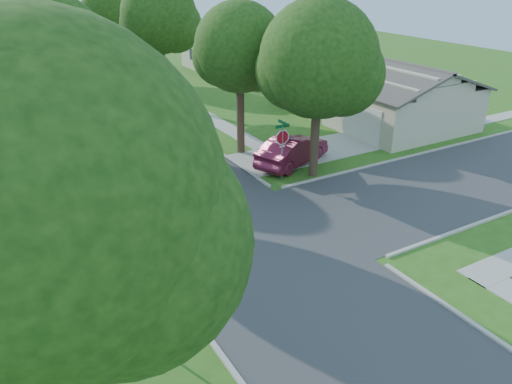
{
  "coord_description": "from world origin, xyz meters",
  "views": [
    {
      "loc": [
        -8.09,
        -14.77,
        9.95
      ],
      "look_at": [
        0.98,
        0.86,
        1.6
      ],
      "focal_mm": 35.0,
      "sensor_mm": 36.0,
      "label": 1
    }
  ],
  "objects_px": {
    "tree_w_mid": "(16,23)",
    "car_curb_east": "(151,101)",
    "car_curb_west": "(37,59)",
    "stop_sign_sw": "(173,302)",
    "tree_w_near": "(52,58)",
    "stop_sign_ne": "(282,140)",
    "house_ne_far": "(244,57)",
    "tree_sw_corner": "(47,217)",
    "house_ne_near": "(369,95)",
    "tree_e_near": "(240,52)",
    "tree_e_far": "(111,9)",
    "tree_e_mid": "(160,19)",
    "car_driveway": "(292,150)",
    "tree_ne_corner": "(320,65)"
  },
  "relations": [
    {
      "from": "house_ne_far",
      "to": "car_curb_west",
      "type": "bearing_deg",
      "value": 139.96
    },
    {
      "from": "stop_sign_ne",
      "to": "car_driveway",
      "type": "relative_size",
      "value": 0.62
    },
    {
      "from": "stop_sign_ne",
      "to": "car_curb_west",
      "type": "distance_m",
      "value": 39.21
    },
    {
      "from": "stop_sign_sw",
      "to": "house_ne_near",
      "type": "distance_m",
      "value": 25.98
    },
    {
      "from": "house_ne_near",
      "to": "tree_e_far",
      "type": "bearing_deg",
      "value": 116.03
    },
    {
      "from": "tree_e_near",
      "to": "car_curb_east",
      "type": "distance_m",
      "value": 12.16
    },
    {
      "from": "tree_e_near",
      "to": "car_curb_west",
      "type": "bearing_deg",
      "value": 99.81
    },
    {
      "from": "tree_e_near",
      "to": "tree_sw_corner",
      "type": "bearing_deg",
      "value": -127.3
    },
    {
      "from": "car_curb_west",
      "to": "tree_w_mid",
      "type": "bearing_deg",
      "value": 88.61
    },
    {
      "from": "stop_sign_ne",
      "to": "tree_e_mid",
      "type": "distance_m",
      "value": 16.84
    },
    {
      "from": "stop_sign_ne",
      "to": "car_curb_east",
      "type": "distance_m",
      "value": 15.46
    },
    {
      "from": "tree_w_mid",
      "to": "car_driveway",
      "type": "distance_m",
      "value": 19.38
    },
    {
      "from": "tree_w_near",
      "to": "tree_sw_corner",
      "type": "height_order",
      "value": "tree_sw_corner"
    },
    {
      "from": "tree_e_near",
      "to": "tree_w_near",
      "type": "distance_m",
      "value": 9.41
    },
    {
      "from": "tree_sw_corner",
      "to": "car_curb_west",
      "type": "relative_size",
      "value": 2.35
    },
    {
      "from": "tree_w_near",
      "to": "tree_sw_corner",
      "type": "bearing_deg",
      "value": -99.9
    },
    {
      "from": "tree_e_far",
      "to": "tree_w_near",
      "type": "xyz_separation_m",
      "value": [
        -9.4,
        -25.0,
        0.14
      ]
    },
    {
      "from": "stop_sign_sw",
      "to": "tree_w_near",
      "type": "bearing_deg",
      "value": 89.77
    },
    {
      "from": "tree_e_near",
      "to": "tree_w_near",
      "type": "xyz_separation_m",
      "value": [
        -9.4,
        0.0,
        0.47
      ]
    },
    {
      "from": "stop_sign_ne",
      "to": "tree_w_near",
      "type": "xyz_separation_m",
      "value": [
        -9.34,
        4.31,
        4.08
      ]
    },
    {
      "from": "tree_e_mid",
      "to": "car_curb_west",
      "type": "distance_m",
      "value": 23.89
    },
    {
      "from": "tree_w_near",
      "to": "tree_e_far",
      "type": "bearing_deg",
      "value": 69.4
    },
    {
      "from": "stop_sign_sw",
      "to": "car_driveway",
      "type": "distance_m",
      "value": 15.33
    },
    {
      "from": "stop_sign_ne",
      "to": "tree_sw_corner",
      "type": "xyz_separation_m",
      "value": [
        -12.14,
        -11.69,
        4.23
      ]
    },
    {
      "from": "tree_sw_corner",
      "to": "car_driveway",
      "type": "distance_m",
      "value": 19.62
    },
    {
      "from": "stop_sign_ne",
      "to": "tree_ne_corner",
      "type": "bearing_deg",
      "value": -16.55
    },
    {
      "from": "stop_sign_sw",
      "to": "tree_w_near",
      "type": "xyz_separation_m",
      "value": [
        0.06,
        13.71,
        4.08
      ]
    },
    {
      "from": "stop_sign_sw",
      "to": "tree_w_mid",
      "type": "bearing_deg",
      "value": 89.87
    },
    {
      "from": "stop_sign_sw",
      "to": "tree_sw_corner",
      "type": "relative_size",
      "value": 0.31
    },
    {
      "from": "tree_e_far",
      "to": "car_driveway",
      "type": "bearing_deg",
      "value": -87.02
    },
    {
      "from": "stop_sign_ne",
      "to": "house_ne_far",
      "type": "height_order",
      "value": "house_ne_far"
    },
    {
      "from": "tree_sw_corner",
      "to": "car_curb_west",
      "type": "bearing_deg",
      "value": 82.95
    },
    {
      "from": "tree_e_far",
      "to": "car_driveway",
      "type": "relative_size",
      "value": 1.8
    },
    {
      "from": "tree_w_mid",
      "to": "car_curb_east",
      "type": "xyz_separation_m",
      "value": [
        7.84,
        -0.98,
        -5.74
      ]
    },
    {
      "from": "tree_e_near",
      "to": "tree_w_near",
      "type": "relative_size",
      "value": 0.92
    },
    {
      "from": "tree_e_mid",
      "to": "house_ne_far",
      "type": "distance_m",
      "value": 14.58
    },
    {
      "from": "stop_sign_sw",
      "to": "tree_e_mid",
      "type": "relative_size",
      "value": 0.32
    },
    {
      "from": "tree_e_near",
      "to": "tree_e_far",
      "type": "height_order",
      "value": "tree_e_far"
    },
    {
      "from": "tree_e_near",
      "to": "house_ne_near",
      "type": "relative_size",
      "value": 0.61
    },
    {
      "from": "tree_e_far",
      "to": "house_ne_far",
      "type": "xyz_separation_m",
      "value": [
        11.24,
        -5.01,
        -4.46
      ]
    },
    {
      "from": "house_ne_near",
      "to": "car_curb_east",
      "type": "xyz_separation_m",
      "value": [
        -12.79,
        9.03,
        -0.76
      ]
    },
    {
      "from": "stop_sign_sw",
      "to": "tree_e_far",
      "type": "distance_m",
      "value": 40.04
    },
    {
      "from": "house_ne_far",
      "to": "tree_e_near",
      "type": "bearing_deg",
      "value": -119.35
    },
    {
      "from": "car_curb_east",
      "to": "car_curb_west",
      "type": "distance_m",
      "value": 23.82
    },
    {
      "from": "car_curb_east",
      "to": "tree_e_near",
      "type": "bearing_deg",
      "value": -75.41
    },
    {
      "from": "tree_e_near",
      "to": "car_curb_west",
      "type": "xyz_separation_m",
      "value": [
        -5.95,
        34.44,
        -5.05
      ]
    },
    {
      "from": "stop_sign_sw",
      "to": "tree_ne_corner",
      "type": "bearing_deg",
      "value": 38.84
    },
    {
      "from": "tree_w_near",
      "to": "car_curb_west",
      "type": "bearing_deg",
      "value": 84.29
    },
    {
      "from": "tree_w_mid",
      "to": "tree_sw_corner",
      "type": "bearing_deg",
      "value": -95.7
    },
    {
      "from": "house_ne_near",
      "to": "car_curb_east",
      "type": "height_order",
      "value": "house_ne_near"
    }
  ]
}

